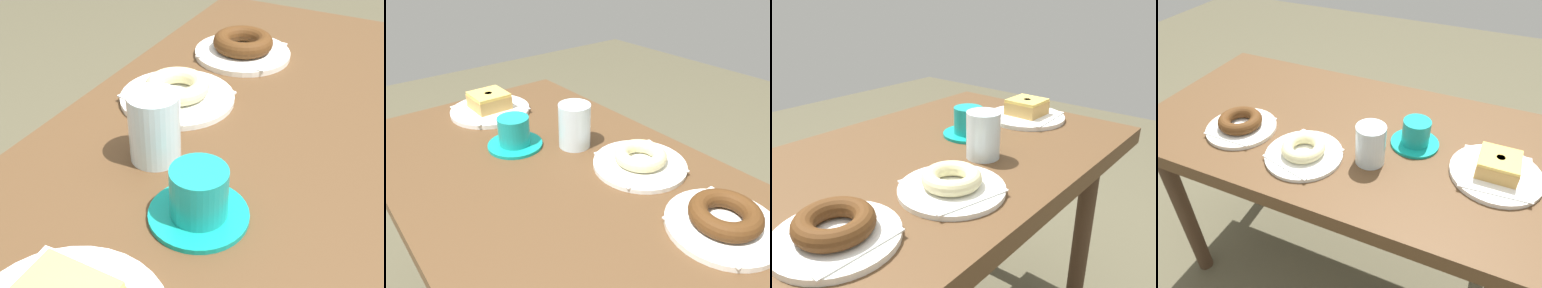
# 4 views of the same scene
# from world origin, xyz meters

# --- Properties ---
(ground_plane) EXTENTS (6.00, 6.00, 0.00)m
(ground_plane) POSITION_xyz_m (0.00, 0.00, 0.00)
(ground_plane) COLOR brown
(table) EXTENTS (1.17, 0.64, 0.70)m
(table) POSITION_xyz_m (0.00, 0.00, 0.61)
(table) COLOR brown
(table) RESTS_ON ground_plane
(plate_chocolate_ring) EXTENTS (0.20, 0.20, 0.01)m
(plate_chocolate_ring) POSITION_xyz_m (-0.25, -0.13, 0.71)
(plate_chocolate_ring) COLOR white
(plate_chocolate_ring) RESTS_ON table
(napkin_chocolate_ring) EXTENTS (0.15, 0.15, 0.00)m
(napkin_chocolate_ring) POSITION_xyz_m (-0.25, -0.13, 0.71)
(napkin_chocolate_ring) COLOR white
(napkin_chocolate_ring) RESTS_ON plate_chocolate_ring
(donut_chocolate_ring) EXTENTS (0.13, 0.13, 0.03)m
(donut_chocolate_ring) POSITION_xyz_m (-0.25, -0.13, 0.73)
(donut_chocolate_ring) COLOR #4C2C12
(donut_chocolate_ring) RESTS_ON napkin_chocolate_ring
(plate_sugar_ring) EXTENTS (0.21, 0.21, 0.01)m
(plate_sugar_ring) POSITION_xyz_m (-0.02, -0.16, 0.71)
(plate_sugar_ring) COLOR white
(plate_sugar_ring) RESTS_ON table
(napkin_sugar_ring) EXTENTS (0.19, 0.19, 0.00)m
(napkin_sugar_ring) POSITION_xyz_m (-0.02, -0.16, 0.71)
(napkin_sugar_ring) COLOR white
(napkin_sugar_ring) RESTS_ON plate_sugar_ring
(donut_sugar_ring) EXTENTS (0.12, 0.12, 0.03)m
(donut_sugar_ring) POSITION_xyz_m (-0.02, -0.16, 0.73)
(donut_sugar_ring) COLOR beige
(donut_sugar_ring) RESTS_ON napkin_sugar_ring
(plate_glazed_square) EXTENTS (0.23, 0.23, 0.01)m
(plate_glazed_square) POSITION_xyz_m (0.45, -0.03, 0.71)
(plate_glazed_square) COLOR white
(plate_glazed_square) RESTS_ON table
(napkin_glazed_square) EXTENTS (0.18, 0.18, 0.00)m
(napkin_glazed_square) POSITION_xyz_m (0.45, -0.03, 0.72)
(napkin_glazed_square) COLOR white
(napkin_glazed_square) RESTS_ON plate_glazed_square
(donut_glazed_square) EXTENTS (0.10, 0.10, 0.05)m
(donut_glazed_square) POSITION_xyz_m (0.45, -0.03, 0.74)
(donut_glazed_square) COLOR tan
(donut_glazed_square) RESTS_ON napkin_glazed_square
(water_glass) EXTENTS (0.08, 0.08, 0.11)m
(water_glass) POSITION_xyz_m (0.14, -0.10, 0.76)
(water_glass) COLOR silver
(water_glass) RESTS_ON table
(coffee_cup) EXTENTS (0.13, 0.13, 0.08)m
(coffee_cup) POSITION_xyz_m (0.23, 0.01, 0.74)
(coffee_cup) COLOR #119B8E
(coffee_cup) RESTS_ON table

